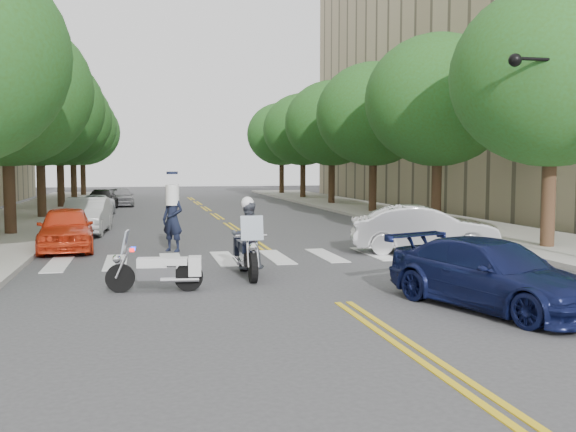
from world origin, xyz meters
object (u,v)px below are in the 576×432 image
object	(u,v)px
officer_standing	(173,219)
convertible	(424,229)
motorcycle_police	(247,241)
motorcycle_parked	(163,270)
sedan_blue	(493,274)

from	to	relation	value
officer_standing	convertible	distance (m)	7.93
motorcycle_police	convertible	xyz separation A→B (m)	(6.07, 2.94, -0.14)
motorcycle_parked	convertible	bearing A→B (deg)	-55.39
officer_standing	convertible	xyz separation A→B (m)	(7.65, -2.08, -0.28)
motorcycle_parked	sedan_blue	bearing A→B (deg)	-110.80
sedan_blue	officer_standing	bearing A→B (deg)	100.81
motorcycle_parked	sedan_blue	size ratio (longest dim) A/B	0.46
motorcycle_parked	convertible	xyz separation A→B (m)	(8.17, 4.44, 0.27)
motorcycle_police	motorcycle_parked	bearing A→B (deg)	37.17
motorcycle_police	motorcycle_parked	distance (m)	2.62
convertible	sedan_blue	world-z (taller)	convertible
officer_standing	motorcycle_police	bearing A→B (deg)	-31.84
motorcycle_parked	motorcycle_police	bearing A→B (deg)	-48.34
officer_standing	convertible	bearing A→B (deg)	25.48
motorcycle_police	sedan_blue	size ratio (longest dim) A/B	0.53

